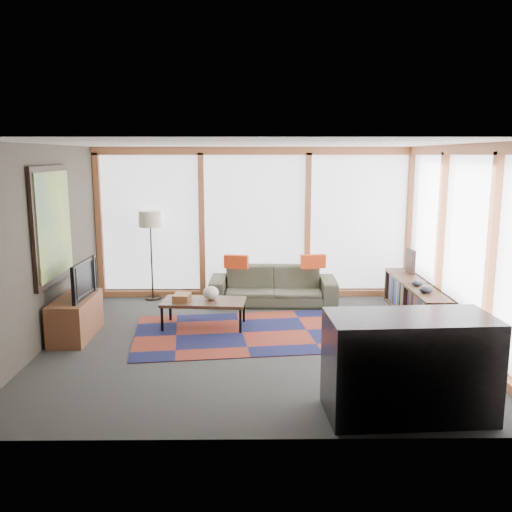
{
  "coord_description": "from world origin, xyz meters",
  "views": [
    {
      "loc": [
        -0.08,
        -6.88,
        2.46
      ],
      "look_at": [
        0.0,
        0.4,
        1.1
      ],
      "focal_mm": 38.0,
      "sensor_mm": 36.0,
      "label": 1
    }
  ],
  "objects_px": {
    "floor_lamp": "(151,256)",
    "coffee_table": "(204,314)",
    "sofa": "(273,285)",
    "bar_counter": "(409,366)",
    "tv_console": "(76,317)",
    "television": "(78,279)",
    "bookshelf": "(416,302)"
  },
  "relations": [
    {
      "from": "floor_lamp",
      "to": "coffee_table",
      "type": "distance_m",
      "value": 1.95
    },
    {
      "from": "sofa",
      "to": "bar_counter",
      "type": "distance_m",
      "value": 4.15
    },
    {
      "from": "floor_lamp",
      "to": "bar_counter",
      "type": "xyz_separation_m",
      "value": [
        3.19,
        -4.28,
        -0.28
      ]
    },
    {
      "from": "sofa",
      "to": "tv_console",
      "type": "relative_size",
      "value": 1.9
    },
    {
      "from": "sofa",
      "to": "floor_lamp",
      "type": "distance_m",
      "value": 2.14
    },
    {
      "from": "sofa",
      "to": "floor_lamp",
      "type": "bearing_deg",
      "value": 173.75
    },
    {
      "from": "floor_lamp",
      "to": "bar_counter",
      "type": "distance_m",
      "value": 5.35
    },
    {
      "from": "coffee_table",
      "to": "sofa",
      "type": "bearing_deg",
      "value": 50.31
    },
    {
      "from": "sofa",
      "to": "floor_lamp",
      "type": "xyz_separation_m",
      "value": [
        -2.07,
        0.29,
        0.46
      ]
    },
    {
      "from": "sofa",
      "to": "bar_counter",
      "type": "height_order",
      "value": "bar_counter"
    },
    {
      "from": "television",
      "to": "coffee_table",
      "type": "bearing_deg",
      "value": -74.09
    },
    {
      "from": "sofa",
      "to": "television",
      "type": "xyz_separation_m",
      "value": [
        -2.72,
        -1.66,
        0.5
      ]
    },
    {
      "from": "coffee_table",
      "to": "television",
      "type": "bearing_deg",
      "value": -166.73
    },
    {
      "from": "coffee_table",
      "to": "tv_console",
      "type": "distance_m",
      "value": 1.77
    },
    {
      "from": "sofa",
      "to": "coffee_table",
      "type": "distance_m",
      "value": 1.65
    },
    {
      "from": "television",
      "to": "sofa",
      "type": "bearing_deg",
      "value": -55.91
    },
    {
      "from": "bookshelf",
      "to": "tv_console",
      "type": "height_order",
      "value": "bookshelf"
    },
    {
      "from": "bar_counter",
      "to": "bookshelf",
      "type": "bearing_deg",
      "value": 68.37
    },
    {
      "from": "sofa",
      "to": "tv_console",
      "type": "bearing_deg",
      "value": -147.0
    },
    {
      "from": "television",
      "to": "bar_counter",
      "type": "relative_size",
      "value": 0.57
    },
    {
      "from": "bookshelf",
      "to": "bar_counter",
      "type": "height_order",
      "value": "bar_counter"
    },
    {
      "from": "bookshelf",
      "to": "bar_counter",
      "type": "bearing_deg",
      "value": -108.27
    },
    {
      "from": "sofa",
      "to": "floor_lamp",
      "type": "relative_size",
      "value": 1.37
    },
    {
      "from": "bookshelf",
      "to": "bar_counter",
      "type": "xyz_separation_m",
      "value": [
        -1.01,
        -3.05,
        0.21
      ]
    },
    {
      "from": "coffee_table",
      "to": "bar_counter",
      "type": "bearing_deg",
      "value": -51.37
    },
    {
      "from": "tv_console",
      "to": "floor_lamp",
      "type": "bearing_deg",
      "value": 70.49
    },
    {
      "from": "television",
      "to": "bar_counter",
      "type": "xyz_separation_m",
      "value": [
        3.84,
        -2.33,
        -0.31
      ]
    },
    {
      "from": "coffee_table",
      "to": "floor_lamp",
      "type": "bearing_deg",
      "value": 123.16
    },
    {
      "from": "bookshelf",
      "to": "television",
      "type": "relative_size",
      "value": 2.57
    },
    {
      "from": "coffee_table",
      "to": "bar_counter",
      "type": "xyz_separation_m",
      "value": [
        2.17,
        -2.72,
        0.29
      ]
    },
    {
      "from": "bookshelf",
      "to": "tv_console",
      "type": "bearing_deg",
      "value": -171.42
    },
    {
      "from": "television",
      "to": "floor_lamp",
      "type": "bearing_deg",
      "value": -15.57
    }
  ]
}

